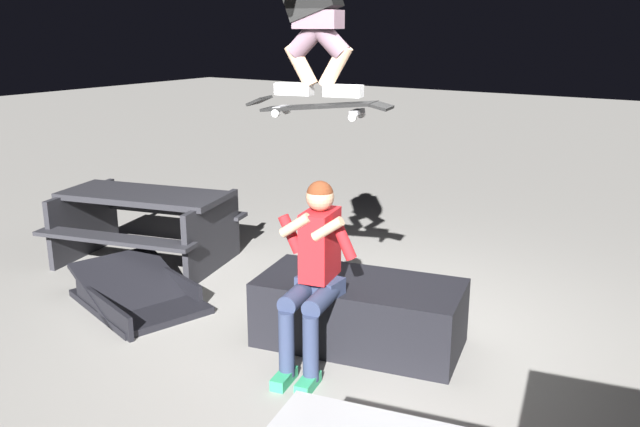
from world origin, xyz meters
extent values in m
plane|color=gray|center=(0.00, 0.00, 0.00)|extent=(40.00, 40.00, 0.00)
cube|color=black|center=(-0.06, 0.14, 0.26)|extent=(1.67, 1.05, 0.52)
cube|color=#2D3856|center=(0.07, 0.50, 0.58)|extent=(0.32, 0.20, 0.12)
cube|color=red|center=(0.07, 0.50, 0.89)|extent=(0.27, 0.37, 0.50)
sphere|color=tan|center=(0.07, 0.50, 1.24)|extent=(0.20, 0.20, 0.20)
sphere|color=brown|center=(0.07, 0.50, 1.26)|extent=(0.19, 0.19, 0.19)
cylinder|color=red|center=(-0.14, 0.52, 0.96)|extent=(0.20, 0.12, 0.29)
cylinder|color=tan|center=(-0.08, 0.63, 1.06)|extent=(0.25, 0.12, 0.19)
cylinder|color=red|center=(0.25, 0.60, 0.96)|extent=(0.20, 0.12, 0.29)
cylinder|color=tan|center=(0.16, 0.68, 1.06)|extent=(0.25, 0.12, 0.19)
cylinder|color=#2D3856|center=(-0.06, 0.68, 0.56)|extent=(0.22, 0.42, 0.14)
cylinder|color=#2D3856|center=(-0.10, 0.87, 0.28)|extent=(0.11, 0.11, 0.48)
cube|color=#2D9E66|center=(-0.11, 0.92, 0.04)|extent=(0.15, 0.28, 0.08)
cylinder|color=#2D3856|center=(0.12, 0.71, 0.56)|extent=(0.22, 0.42, 0.14)
cylinder|color=#2D3856|center=(0.08, 0.91, 0.28)|extent=(0.11, 0.11, 0.48)
cube|color=#2D9E66|center=(0.07, 0.96, 0.04)|extent=(0.15, 0.28, 0.08)
cube|color=black|center=(0.12, 0.45, 1.86)|extent=(0.82, 0.36, 0.09)
cube|color=black|center=(0.56, 0.54, 1.88)|extent=(0.16, 0.22, 0.07)
cube|color=black|center=(-0.32, 0.36, 1.88)|extent=(0.16, 0.22, 0.05)
cube|color=#99999E|center=(0.39, 0.50, 1.83)|extent=(0.09, 0.17, 0.04)
cylinder|color=white|center=(0.38, 0.59, 1.81)|extent=(0.06, 0.04, 0.05)
cylinder|color=white|center=(0.41, 0.42, 1.81)|extent=(0.06, 0.04, 0.05)
cube|color=#99999E|center=(-0.15, 0.39, 1.83)|extent=(0.09, 0.17, 0.04)
cylinder|color=white|center=(-0.17, 0.48, 1.81)|extent=(0.06, 0.04, 0.05)
cylinder|color=white|center=(-0.14, 0.30, 1.81)|extent=(0.06, 0.04, 0.05)
cube|color=white|center=(0.30, 0.48, 1.97)|extent=(0.27, 0.15, 0.08)
cube|color=white|center=(-0.06, 0.41, 1.97)|extent=(0.27, 0.15, 0.08)
cylinder|color=tan|center=(0.24, 0.47, 2.13)|extent=(0.25, 0.15, 0.31)
cylinder|color=#69505D|center=(0.17, 0.46, 2.33)|extent=(0.35, 0.19, 0.33)
cylinder|color=tan|center=(0.00, 0.42, 2.13)|extent=(0.25, 0.15, 0.31)
cylinder|color=#69505D|center=(0.07, 0.44, 2.33)|extent=(0.35, 0.19, 0.33)
cube|color=#69505D|center=(0.12, 0.45, 2.43)|extent=(0.33, 0.26, 0.12)
cube|color=black|center=(1.95, 0.57, 0.03)|extent=(1.38, 1.12, 0.06)
cube|color=black|center=(1.95, 0.57, 0.11)|extent=(1.33, 1.11, 0.42)
cube|color=black|center=(1.95, 0.96, 0.10)|extent=(1.04, 0.34, 0.20)
cube|color=black|center=(1.95, 0.18, 0.10)|extent=(1.04, 0.34, 0.20)
cube|color=#28282D|center=(2.73, -0.25, 0.72)|extent=(1.82, 1.11, 0.06)
cube|color=#28282D|center=(2.59, 0.28, 0.42)|extent=(1.71, 0.66, 0.04)
cube|color=#28282D|center=(2.87, -0.78, 0.42)|extent=(1.71, 0.66, 0.04)
cube|color=#28282D|center=(3.48, -0.06, 0.36)|extent=(0.34, 1.08, 0.72)
cube|color=#28282D|center=(1.99, -0.45, 0.36)|extent=(0.34, 1.08, 0.72)
camera|label=1|loc=(-2.42, 4.27, 2.39)|focal=37.48mm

